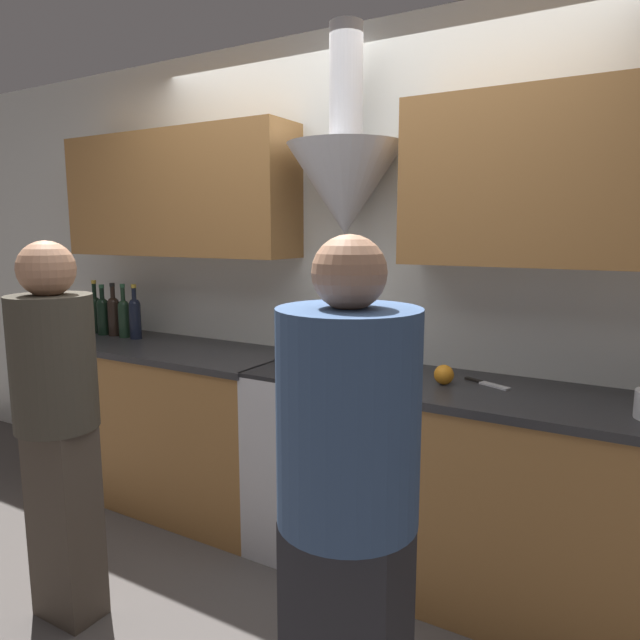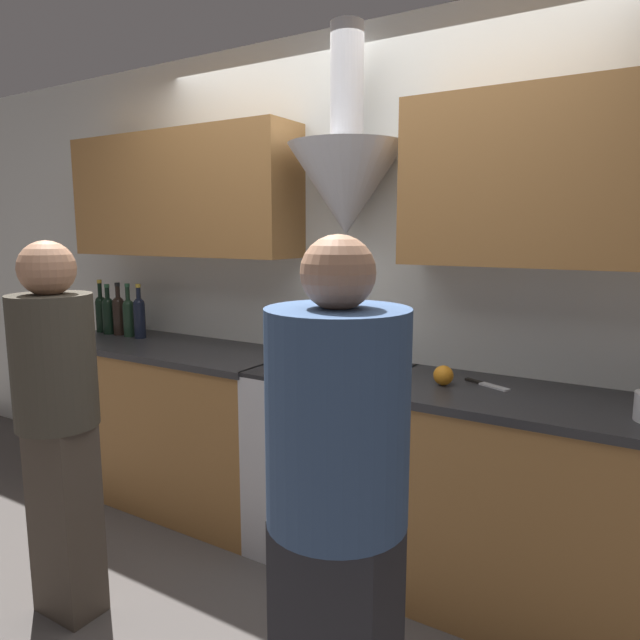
{
  "view_description": "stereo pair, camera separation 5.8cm",
  "coord_description": "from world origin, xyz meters",
  "px_view_note": "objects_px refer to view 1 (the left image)",
  "views": [
    {
      "loc": [
        1.31,
        -2.03,
        1.6
      ],
      "look_at": [
        0.0,
        0.23,
        1.19
      ],
      "focal_mm": 32.0,
      "sensor_mm": 36.0,
      "label": 1
    },
    {
      "loc": [
        1.36,
        -2.0,
        1.6
      ],
      "look_at": [
        0.0,
        0.23,
        1.19
      ],
      "focal_mm": 32.0,
      "sensor_mm": 36.0,
      "label": 2
    }
  ],
  "objects_px": {
    "wine_bottle_3": "(124,316)",
    "person_foreground_right": "(347,515)",
    "wine_bottle_0": "(95,312)",
    "stock_pot": "(303,352)",
    "wine_bottle_2": "(114,314)",
    "orange_fruit": "(444,375)",
    "mixing_bowl": "(357,365)",
    "stove_range": "(330,459)",
    "wine_bottle_1": "(103,314)",
    "person_foreground_left": "(57,416)",
    "wine_bottle_4": "(135,316)"
  },
  "relations": [
    {
      "from": "mixing_bowl",
      "to": "orange_fruit",
      "type": "relative_size",
      "value": 2.85
    },
    {
      "from": "stove_range",
      "to": "wine_bottle_3",
      "type": "height_order",
      "value": "wine_bottle_3"
    },
    {
      "from": "wine_bottle_0",
      "to": "person_foreground_left",
      "type": "xyz_separation_m",
      "value": [
        1.1,
        -1.08,
        -0.21
      ]
    },
    {
      "from": "wine_bottle_1",
      "to": "wine_bottle_4",
      "type": "height_order",
      "value": "wine_bottle_4"
    },
    {
      "from": "wine_bottle_4",
      "to": "person_foreground_right",
      "type": "distance_m",
      "value": 2.41
    },
    {
      "from": "wine_bottle_0",
      "to": "wine_bottle_4",
      "type": "distance_m",
      "value": 0.39
    },
    {
      "from": "orange_fruit",
      "to": "person_foreground_right",
      "type": "height_order",
      "value": "person_foreground_right"
    },
    {
      "from": "orange_fruit",
      "to": "person_foreground_right",
      "type": "relative_size",
      "value": 0.05
    },
    {
      "from": "wine_bottle_0",
      "to": "wine_bottle_3",
      "type": "bearing_deg",
      "value": -3.81
    },
    {
      "from": "wine_bottle_0",
      "to": "person_foreground_right",
      "type": "relative_size",
      "value": 0.22
    },
    {
      "from": "wine_bottle_1",
      "to": "person_foreground_left",
      "type": "relative_size",
      "value": 0.21
    },
    {
      "from": "wine_bottle_1",
      "to": "stove_range",
      "type": "bearing_deg",
      "value": -2.04
    },
    {
      "from": "wine_bottle_2",
      "to": "stock_pot",
      "type": "bearing_deg",
      "value": -3.34
    },
    {
      "from": "person_foreground_right",
      "to": "stock_pot",
      "type": "bearing_deg",
      "value": 126.55
    },
    {
      "from": "wine_bottle_1",
      "to": "person_foreground_right",
      "type": "bearing_deg",
      "value": -26.67
    },
    {
      "from": "wine_bottle_1",
      "to": "wine_bottle_3",
      "type": "height_order",
      "value": "wine_bottle_3"
    },
    {
      "from": "stove_range",
      "to": "wine_bottle_1",
      "type": "bearing_deg",
      "value": 177.96
    },
    {
      "from": "orange_fruit",
      "to": "wine_bottle_4",
      "type": "bearing_deg",
      "value": 177.86
    },
    {
      "from": "stock_pot",
      "to": "person_foreground_left",
      "type": "bearing_deg",
      "value": -119.04
    },
    {
      "from": "stock_pot",
      "to": "person_foreground_left",
      "type": "distance_m",
      "value": 1.13
    },
    {
      "from": "wine_bottle_2",
      "to": "person_foreground_right",
      "type": "xyz_separation_m",
      "value": [
        2.29,
        -1.2,
        -0.21
      ]
    },
    {
      "from": "wine_bottle_0",
      "to": "stock_pot",
      "type": "relative_size",
      "value": 1.35
    },
    {
      "from": "wine_bottle_1",
      "to": "wine_bottle_4",
      "type": "xyz_separation_m",
      "value": [
        0.29,
        0.0,
        0.01
      ]
    },
    {
      "from": "wine_bottle_3",
      "to": "mixing_bowl",
      "type": "height_order",
      "value": "wine_bottle_3"
    },
    {
      "from": "wine_bottle_2",
      "to": "wine_bottle_4",
      "type": "height_order",
      "value": "wine_bottle_4"
    },
    {
      "from": "wine_bottle_1",
      "to": "wine_bottle_2",
      "type": "xyz_separation_m",
      "value": [
        0.09,
        0.01,
        0.01
      ]
    },
    {
      "from": "stove_range",
      "to": "orange_fruit",
      "type": "bearing_deg",
      "value": -1.28
    },
    {
      "from": "stove_range",
      "to": "stock_pot",
      "type": "xyz_separation_m",
      "value": [
        -0.15,
        -0.01,
        0.53
      ]
    },
    {
      "from": "wine_bottle_0",
      "to": "wine_bottle_4",
      "type": "xyz_separation_m",
      "value": [
        0.39,
        -0.02,
        0.0
      ]
    },
    {
      "from": "wine_bottle_0",
      "to": "wine_bottle_1",
      "type": "xyz_separation_m",
      "value": [
        0.1,
        -0.02,
        -0.0
      ]
    },
    {
      "from": "stock_pot",
      "to": "person_foreground_right",
      "type": "xyz_separation_m",
      "value": [
        0.83,
        -1.12,
        -0.13
      ]
    },
    {
      "from": "wine_bottle_3",
      "to": "stock_pot",
      "type": "bearing_deg",
      "value": -3.23
    },
    {
      "from": "wine_bottle_4",
      "to": "wine_bottle_2",
      "type": "bearing_deg",
      "value": 177.11
    },
    {
      "from": "wine_bottle_0",
      "to": "wine_bottle_2",
      "type": "height_order",
      "value": "wine_bottle_0"
    },
    {
      "from": "wine_bottle_4",
      "to": "person_foreground_left",
      "type": "bearing_deg",
      "value": -56.01
    },
    {
      "from": "wine_bottle_2",
      "to": "orange_fruit",
      "type": "distance_m",
      "value": 2.18
    },
    {
      "from": "wine_bottle_2",
      "to": "person_foreground_right",
      "type": "distance_m",
      "value": 2.59
    },
    {
      "from": "stove_range",
      "to": "wine_bottle_2",
      "type": "bearing_deg",
      "value": 177.46
    },
    {
      "from": "mixing_bowl",
      "to": "person_foreground_right",
      "type": "bearing_deg",
      "value": -64.73
    },
    {
      "from": "stove_range",
      "to": "person_foreground_left",
      "type": "height_order",
      "value": "person_foreground_left"
    },
    {
      "from": "mixing_bowl",
      "to": "person_foreground_right",
      "type": "xyz_separation_m",
      "value": [
        0.53,
        -1.12,
        -0.1
      ]
    },
    {
      "from": "stove_range",
      "to": "orange_fruit",
      "type": "xyz_separation_m",
      "value": [
        0.57,
        -0.01,
        0.51
      ]
    },
    {
      "from": "mixing_bowl",
      "to": "orange_fruit",
      "type": "distance_m",
      "value": 0.42
    },
    {
      "from": "person_foreground_right",
      "to": "orange_fruit",
      "type": "bearing_deg",
      "value": 95.58
    },
    {
      "from": "orange_fruit",
      "to": "person_foreground_left",
      "type": "distance_m",
      "value": 1.6
    },
    {
      "from": "mixing_bowl",
      "to": "person_foreground_left",
      "type": "relative_size",
      "value": 0.16
    },
    {
      "from": "stove_range",
      "to": "wine_bottle_0",
      "type": "bearing_deg",
      "value": 177.39
    },
    {
      "from": "mixing_bowl",
      "to": "orange_fruit",
      "type": "xyz_separation_m",
      "value": [
        0.42,
        0.0,
        0.01
      ]
    },
    {
      "from": "wine_bottle_3",
      "to": "person_foreground_right",
      "type": "height_order",
      "value": "person_foreground_right"
    },
    {
      "from": "stove_range",
      "to": "stock_pot",
      "type": "bearing_deg",
      "value": -174.72
    }
  ]
}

